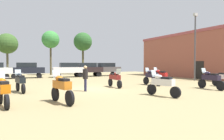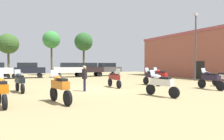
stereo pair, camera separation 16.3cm
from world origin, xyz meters
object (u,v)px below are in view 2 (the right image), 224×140
(motorcycle_6, at_px, (114,78))
(car_5, at_px, (88,69))
(motorcycle_1, at_px, (152,77))
(person_1, at_px, (85,76))
(car_2, at_px, (69,69))
(lamp_post, at_px, (195,43))
(motorcycle_4, at_px, (161,84))
(car_6, at_px, (107,68))
(brick_building, at_px, (201,55))
(tree_2, at_px, (51,40))
(motorcycle_9, at_px, (160,76))
(tree_6, at_px, (8,44))
(motorcycle_11, at_px, (20,81))
(car_4, at_px, (28,69))
(motorcycle_2, at_px, (1,90))
(motorcycle_7, at_px, (210,79))
(tree_5, at_px, (84,42))
(motorcycle_5, at_px, (60,87))

(motorcycle_6, relative_size, car_5, 0.50)
(motorcycle_1, distance_m, person_1, 6.32)
(car_2, height_order, lamp_post, lamp_post)
(motorcycle_4, relative_size, car_6, 0.50)
(car_2, xyz_separation_m, car_6, (6.04, 0.43, 0.00))
(brick_building, relative_size, car_6, 4.13)
(tree_2, bearing_deg, motorcycle_1, -76.86)
(motorcycle_9, relative_size, tree_6, 0.35)
(brick_building, bearing_deg, car_2, 151.95)
(motorcycle_1, bearing_deg, motorcycle_9, 20.33)
(brick_building, distance_m, motorcycle_6, 16.90)
(motorcycle_11, relative_size, tree_6, 0.33)
(motorcycle_4, relative_size, car_2, 0.49)
(motorcycle_4, distance_m, motorcycle_6, 4.85)
(car_2, distance_m, car_6, 6.05)
(motorcycle_11, xyz_separation_m, car_6, (12.62, 13.06, 0.46))
(car_4, xyz_separation_m, car_5, (8.01, -0.88, 0.00))
(motorcycle_6, distance_m, tree_6, 21.34)
(car_2, relative_size, person_1, 2.63)
(motorcycle_2, bearing_deg, lamp_post, 3.93)
(car_2, relative_size, lamp_post, 0.61)
(brick_building, xyz_separation_m, motorcycle_4, (-15.74, -9.43, -2.31))
(tree_6, bearing_deg, motorcycle_2, -89.66)
(motorcycle_2, distance_m, motorcycle_4, 7.87)
(car_4, xyz_separation_m, lamp_post, (15.89, -12.93, 2.89))
(motorcycle_4, relative_size, person_1, 1.28)
(motorcycle_4, distance_m, lamp_post, 12.33)
(motorcycle_7, distance_m, tree_5, 24.54)
(car_6, height_order, lamp_post, lamp_post)
(tree_6, bearing_deg, motorcycle_1, -60.73)
(motorcycle_7, xyz_separation_m, motorcycle_9, (-0.41, 4.71, 0.00))
(motorcycle_6, height_order, lamp_post, lamp_post)
(car_5, bearing_deg, motorcycle_5, 159.45)
(motorcycle_2, relative_size, car_4, 0.47)
(person_1, bearing_deg, car_4, -160.60)
(tree_6, bearing_deg, car_4, -67.46)
(motorcycle_1, relative_size, car_2, 0.49)
(motorcycle_5, height_order, car_4, car_4)
(tree_5, bearing_deg, motorcycle_6, -102.50)
(car_5, bearing_deg, motorcycle_7, -167.29)
(motorcycle_9, height_order, car_2, car_2)
(brick_building, bearing_deg, motorcycle_9, -159.54)
(motorcycle_7, relative_size, car_5, 0.51)
(brick_building, relative_size, motorcycle_4, 8.27)
(car_4, bearing_deg, motorcycle_7, -145.26)
(motorcycle_1, distance_m, motorcycle_5, 9.41)
(motorcycle_1, distance_m, tree_6, 22.97)
(motorcycle_7, height_order, car_4, car_4)
(motorcycle_2, distance_m, tree_5, 26.64)
(car_4, height_order, car_6, same)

